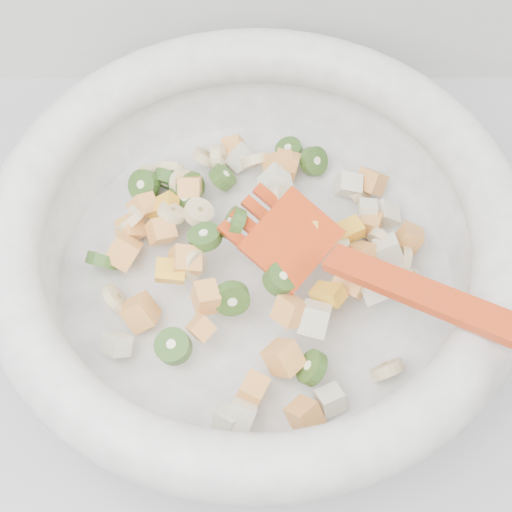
{
  "coord_description": "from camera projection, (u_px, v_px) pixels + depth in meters",
  "views": [
    {
      "loc": [
        -0.07,
        1.15,
        1.48
      ],
      "look_at": [
        -0.07,
        1.48,
        0.95
      ],
      "focal_mm": 55.0,
      "sensor_mm": 36.0,
      "label": 1
    }
  ],
  "objects": [
    {
      "name": "counter",
      "position": [
        311.0,
        480.0,
        1.03
      ],
      "size": [
        2.0,
        0.6,
        0.9
      ],
      "primitive_type": "cube",
      "color": "#AAA9AF",
      "rests_on": "ground"
    },
    {
      "name": "mixing_bowl",
      "position": [
        256.0,
        246.0,
        0.61
      ],
      "size": [
        0.44,
        0.42,
        0.15
      ],
      "color": "white",
      "rests_on": "counter"
    }
  ]
}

